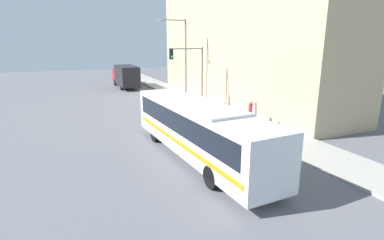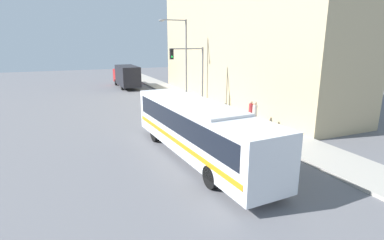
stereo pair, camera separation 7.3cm
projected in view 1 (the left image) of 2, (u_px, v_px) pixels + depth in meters
name	position (u px, v px, depth m)	size (l,w,h in m)	color
ground_plane	(215.00, 166.00, 15.26)	(120.00, 120.00, 0.00)	slate
sidewalk	(181.00, 95.00, 35.32)	(3.13, 70.00, 0.17)	#A8A399
building_facade	(238.00, 42.00, 31.23)	(6.00, 28.24, 12.34)	tan
city_bus	(197.00, 127.00, 15.86)	(3.10, 12.17, 3.07)	silver
delivery_truck	(125.00, 76.00, 41.12)	(2.31, 8.27, 3.02)	black
fire_hydrant	(257.00, 127.00, 20.34)	(0.26, 0.36, 0.75)	red
traffic_light_pole	(191.00, 67.00, 27.04)	(3.28, 0.35, 5.54)	slate
parking_meter	(225.00, 108.00, 24.07)	(0.14, 0.14, 1.19)	slate
street_lamp	(182.00, 53.00, 30.81)	(2.98, 0.28, 8.17)	slate
pedestrian_near_corner	(255.00, 114.00, 21.42)	(0.34, 0.34, 1.85)	slate
pedestrian_mid_block	(251.00, 112.00, 22.31)	(0.34, 0.34, 1.75)	slate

